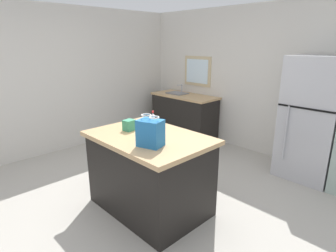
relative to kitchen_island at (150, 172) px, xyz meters
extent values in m
plane|color=#ADA89E|center=(-0.06, 0.01, -0.47)|extent=(6.29, 6.29, 0.00)
cube|color=silver|center=(-0.06, 2.63, 0.82)|extent=(5.18, 0.10, 2.56)
cube|color=#CCB78C|center=(-1.46, 2.57, 0.90)|extent=(0.68, 0.04, 0.60)
cube|color=white|center=(-1.46, 2.55, 0.90)|extent=(0.56, 0.02, 0.48)
cube|color=silver|center=(-2.65, 0.01, 0.82)|extent=(0.10, 5.24, 2.56)
cube|color=black|center=(0.00, 0.00, -0.03)|extent=(1.31, 0.89, 0.87)
cube|color=tan|center=(0.00, 0.00, 0.43)|extent=(1.39, 0.97, 0.05)
cube|color=#B7B7BC|center=(0.98, 2.22, 0.42)|extent=(0.75, 0.66, 1.77)
cube|color=black|center=(0.98, 1.88, 0.63)|extent=(0.73, 0.01, 0.02)
cylinder|color=#B7B7BC|center=(0.77, 1.86, 0.24)|extent=(0.02, 0.02, 0.80)
cube|color=black|center=(-1.54, 2.26, -0.04)|extent=(1.38, 0.57, 0.86)
cube|color=tan|center=(-1.54, 2.26, 0.41)|extent=(1.42, 0.61, 0.04)
cube|color=slate|center=(-1.75, 2.26, 0.38)|extent=(0.40, 0.32, 0.14)
cylinder|color=#B7B7BC|center=(-1.75, 2.40, 0.52)|extent=(0.03, 0.03, 0.18)
cylinder|color=#B7B7BC|center=(-1.75, 2.33, 0.61)|extent=(0.02, 0.14, 0.02)
cube|color=#236BAD|center=(0.26, -0.20, 0.59)|extent=(0.29, 0.25, 0.27)
torus|color=white|center=(0.20, -0.20, 0.77)|extent=(0.13, 0.13, 0.01)
torus|color=white|center=(0.32, -0.20, 0.77)|extent=(0.13, 0.13, 0.01)
cube|color=#388E66|center=(-0.31, -0.04, 0.52)|extent=(0.13, 0.14, 0.13)
cylinder|color=white|center=(-0.04, 0.10, 0.56)|extent=(0.05, 0.05, 0.21)
cone|color=white|center=(-0.04, 0.10, 0.68)|extent=(0.05, 0.05, 0.03)
cylinder|color=red|center=(-0.04, 0.10, 0.71)|extent=(0.02, 0.02, 0.02)
camera|label=1|loc=(2.28, -1.91, 1.47)|focal=29.63mm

